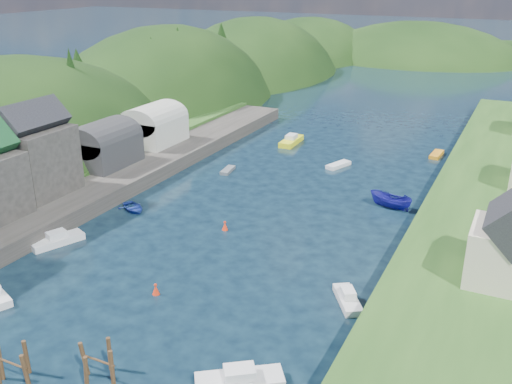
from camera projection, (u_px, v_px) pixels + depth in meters
The scene contains 13 objects.
ground at pixel (321, 169), 84.31m from camera, with size 600.00×600.00×0.00m, color black.
hillside_left at pixel (167, 141), 126.52m from camera, with size 44.00×245.56×52.00m.
far_hills at pixel (449, 92), 191.56m from camera, with size 103.00×68.00×44.00m.
hill_trees at pixel (359, 77), 93.04m from camera, with size 91.74×147.94×12.05m.
quay_left at pixel (48, 205), 68.62m from camera, with size 12.00×110.00×2.00m, color #2D2B28.
terrace_left_grass at pixel (6, 194), 71.38m from camera, with size 12.00×110.00×2.50m, color #234719.
boat_sheds at pixel (130, 131), 83.79m from camera, with size 7.00×21.00×7.50m.
terrace_right at pixel (498, 215), 65.29m from camera, with size 16.00×120.00×2.40m, color #234719.
piling_cluster_near at pixel (13, 370), 40.13m from camera, with size 2.97×2.80×3.44m.
piling_cluster_far at pixel (98, 367), 40.54m from camera, with size 2.99×2.81×3.36m.
channel_buoy_near at pixel (156, 290), 51.50m from camera, with size 0.70×0.70×1.10m.
channel_buoy_far at pixel (225, 226), 64.28m from camera, with size 0.70×0.70×1.10m.
moored_boats at pixel (161, 268), 54.72m from camera, with size 36.11×83.36×2.50m.
Camera 1 is at (26.29, -25.94, 27.45)m, focal length 40.00 mm.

